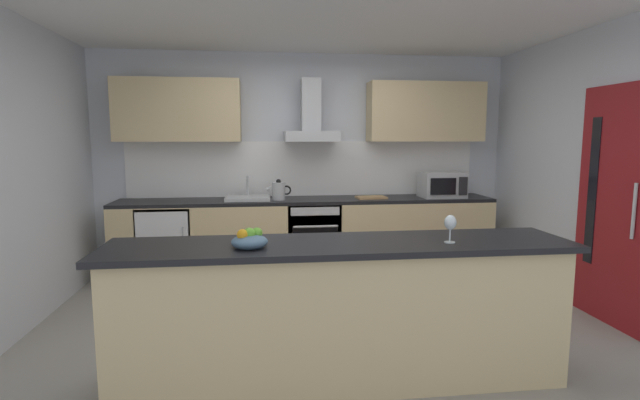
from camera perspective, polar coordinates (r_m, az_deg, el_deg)
ground at (r=4.15m, az=0.80°, el=-15.38°), size 5.93×4.92×0.02m
ceiling at (r=3.95m, az=0.88°, el=22.25°), size 5.93×4.92×0.02m
wall_back at (r=5.84m, az=-1.91°, el=4.52°), size 5.93×0.12×2.60m
wall_right at (r=4.88m, az=31.76°, el=2.81°), size 0.12×4.92×2.60m
backsplash_tile at (r=5.77m, az=-1.84°, el=3.79°), size 4.19×0.02×0.66m
counter_back at (r=5.58m, az=-1.52°, el=-4.44°), size 4.34×0.60×0.90m
counter_island at (r=3.16m, az=2.54°, el=-13.37°), size 2.98×0.64×0.94m
upper_cabinets at (r=5.61m, az=-1.72°, el=10.63°), size 4.28×0.32×0.70m
side_door at (r=4.75m, az=31.79°, el=-0.59°), size 0.08×0.85×2.05m
oven at (r=5.55m, az=-0.91°, el=-4.38°), size 0.60×0.62×0.80m
refrigerator at (r=5.63m, az=-17.85°, el=-4.95°), size 0.58×0.60×0.85m
microwave at (r=5.81m, az=14.48°, el=1.79°), size 0.50×0.38×0.30m
sink at (r=5.46m, az=-8.69°, el=0.31°), size 0.50×0.40×0.26m
kettle at (r=5.41m, az=-4.99°, el=1.12°), size 0.29×0.15×0.24m
range_hood at (r=5.57m, az=-1.09°, el=9.39°), size 0.62×0.45×0.72m
wine_glass at (r=3.10m, az=15.41°, el=-2.75°), size 0.08×0.08×0.18m
fruit_bowl at (r=2.90m, az=-8.48°, el=-4.82°), size 0.22×0.22×0.13m
chopping_board at (r=5.57m, az=6.18°, el=0.32°), size 0.36×0.24×0.02m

